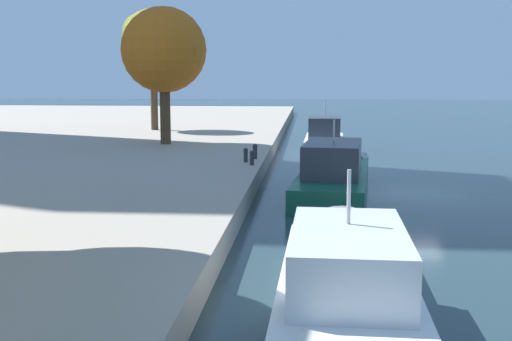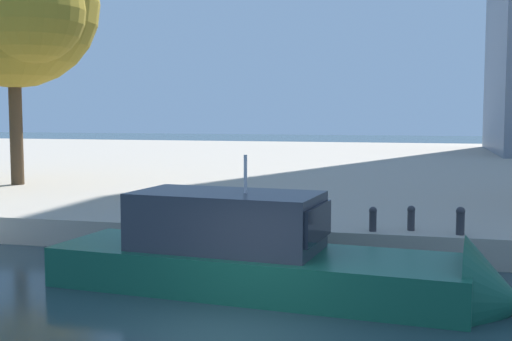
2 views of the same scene
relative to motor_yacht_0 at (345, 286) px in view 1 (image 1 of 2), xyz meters
name	(u,v)px [view 1 (image 1 of 2)]	position (x,y,z in m)	size (l,w,h in m)	color
ground_plane	(413,194)	(13.98, -3.58, -0.50)	(220.00, 220.00, 0.00)	#23383D
motor_yacht_0	(345,286)	(0.00, 0.00, 0.00)	(10.25, 2.95, 4.25)	white
motor_yacht_1	(334,177)	(14.44, -0.27, 0.12)	(10.90, 3.75, 4.22)	#14513D
motor_yacht_2	(324,142)	(29.25, -0.13, 0.18)	(8.12, 2.66, 4.24)	white
mooring_bollard_0	(252,157)	(16.26, 3.49, 0.72)	(0.22, 0.22, 0.69)	#2D2D33
mooring_bollard_1	(246,154)	(17.29, 3.89, 0.73)	(0.22, 0.22, 0.70)	#2D2D33
mooring_bollard_2	(255,151)	(18.59, 3.55, 0.76)	(0.25, 0.25, 0.76)	#2D2D33
tree_0	(164,50)	(25.42, 9.64, 6.00)	(5.11, 5.11, 8.22)	#4C3823
tree_3	(150,39)	(35.45, 12.95, 7.22)	(4.66, 4.81, 9.12)	#4C3823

